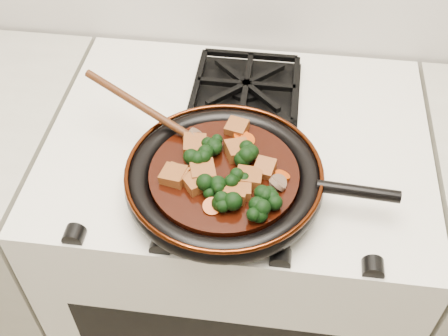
# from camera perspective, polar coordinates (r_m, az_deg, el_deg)

# --- Properties ---
(stove) EXTENTS (0.76, 0.60, 0.90)m
(stove) POSITION_cam_1_polar(r_m,az_deg,el_deg) (1.47, 1.17, -9.50)
(stove) COLOR white
(stove) RESTS_ON ground
(burner_grate_front) EXTENTS (0.23, 0.23, 0.03)m
(burner_grate_front) POSITION_cam_1_polar(r_m,az_deg,el_deg) (1.02, 0.65, -1.73)
(burner_grate_front) COLOR black
(burner_grate_front) RESTS_ON stove
(burner_grate_back) EXTENTS (0.23, 0.23, 0.03)m
(burner_grate_back) POSITION_cam_1_polar(r_m,az_deg,el_deg) (1.22, 2.27, 8.18)
(burner_grate_back) COLOR black
(burner_grate_back) RESTS_ON stove
(skillet) EXTENTS (0.48, 0.35, 0.05)m
(skillet) POSITION_cam_1_polar(r_m,az_deg,el_deg) (0.99, 0.12, -1.04)
(skillet) COLOR black
(skillet) RESTS_ON burner_grate_front
(braising_sauce) EXTENTS (0.26, 0.26, 0.02)m
(braising_sauce) POSITION_cam_1_polar(r_m,az_deg,el_deg) (0.98, 0.00, -0.83)
(braising_sauce) COLOR black
(braising_sauce) RESTS_ON skillet
(tofu_cube_0) EXTENTS (0.05, 0.05, 0.03)m
(tofu_cube_0) POSITION_cam_1_polar(r_m,az_deg,el_deg) (0.94, 1.17, -2.39)
(tofu_cube_0) COLOR brown
(tofu_cube_0) RESTS_ON braising_sauce
(tofu_cube_1) EXTENTS (0.05, 0.04, 0.02)m
(tofu_cube_1) POSITION_cam_1_polar(r_m,az_deg,el_deg) (0.97, -4.84, -0.72)
(tofu_cube_1) COLOR brown
(tofu_cube_1) RESTS_ON braising_sauce
(tofu_cube_2) EXTENTS (0.05, 0.05, 0.03)m
(tofu_cube_2) POSITION_cam_1_polar(r_m,az_deg,el_deg) (1.01, -3.01, 2.31)
(tofu_cube_2) COLOR brown
(tofu_cube_2) RESTS_ON braising_sauce
(tofu_cube_3) EXTENTS (0.05, 0.04, 0.03)m
(tofu_cube_3) POSITION_cam_1_polar(r_m,az_deg,el_deg) (0.96, 2.54, -1.04)
(tofu_cube_3) COLOR brown
(tofu_cube_3) RESTS_ON braising_sauce
(tofu_cube_4) EXTENTS (0.06, 0.06, 0.03)m
(tofu_cube_4) POSITION_cam_1_polar(r_m,az_deg,el_deg) (1.00, 1.42, 1.78)
(tofu_cube_4) COLOR brown
(tofu_cube_4) RESTS_ON braising_sauce
(tofu_cube_5) EXTENTS (0.05, 0.05, 0.02)m
(tofu_cube_5) POSITION_cam_1_polar(r_m,az_deg,el_deg) (0.96, -2.26, -1.27)
(tofu_cube_5) COLOR brown
(tofu_cube_5) RESTS_ON braising_sauce
(tofu_cube_6) EXTENTS (0.05, 0.05, 0.02)m
(tofu_cube_6) POSITION_cam_1_polar(r_m,az_deg,el_deg) (1.05, 1.31, 4.09)
(tofu_cube_6) COLOR brown
(tofu_cube_6) RESTS_ON braising_sauce
(tofu_cube_7) EXTENTS (0.04, 0.05, 0.03)m
(tofu_cube_7) POSITION_cam_1_polar(r_m,az_deg,el_deg) (0.97, 4.14, -0.07)
(tofu_cube_7) COLOR brown
(tofu_cube_7) RESTS_ON braising_sauce
(tofu_cube_8) EXTENTS (0.05, 0.05, 0.03)m
(tofu_cube_8) POSITION_cam_1_polar(r_m,az_deg,el_deg) (0.96, -5.12, -0.80)
(tofu_cube_8) COLOR brown
(tofu_cube_8) RESTS_ON braising_sauce
(tofu_cube_9) EXTENTS (0.06, 0.06, 0.02)m
(tofu_cube_9) POSITION_cam_1_polar(r_m,az_deg,el_deg) (0.95, -2.75, -1.44)
(tofu_cube_9) COLOR brown
(tofu_cube_9) RESTS_ON braising_sauce
(tofu_cube_10) EXTENTS (0.04, 0.04, 0.03)m
(tofu_cube_10) POSITION_cam_1_polar(r_m,az_deg,el_deg) (0.94, 1.66, -2.19)
(tofu_cube_10) COLOR brown
(tofu_cube_10) RESTS_ON braising_sauce
(tofu_cube_11) EXTENTS (0.06, 0.05, 0.03)m
(tofu_cube_11) POSITION_cam_1_polar(r_m,az_deg,el_deg) (0.97, -2.24, -0.38)
(tofu_cube_11) COLOR brown
(tofu_cube_11) RESTS_ON braising_sauce
(broccoli_floret_0) EXTENTS (0.08, 0.08, 0.07)m
(broccoli_floret_0) POSITION_cam_1_polar(r_m,az_deg,el_deg) (0.92, 4.50, -3.22)
(broccoli_floret_0) COLOR black
(broccoli_floret_0) RESTS_ON braising_sauce
(broccoli_floret_1) EXTENTS (0.08, 0.09, 0.08)m
(broccoli_floret_1) POSITION_cam_1_polar(r_m,az_deg,el_deg) (0.99, 2.48, 1.41)
(broccoli_floret_1) COLOR black
(broccoli_floret_1) RESTS_ON braising_sauce
(broccoli_floret_2) EXTENTS (0.09, 0.09, 0.06)m
(broccoli_floret_2) POSITION_cam_1_polar(r_m,az_deg,el_deg) (0.92, 0.07, -3.93)
(broccoli_floret_2) COLOR black
(broccoli_floret_2) RESTS_ON braising_sauce
(broccoli_floret_3) EXTENTS (0.07, 0.08, 0.07)m
(broccoli_floret_3) POSITION_cam_1_polar(r_m,az_deg,el_deg) (0.91, 3.21, -4.57)
(broccoli_floret_3) COLOR black
(broccoli_floret_3) RESTS_ON braising_sauce
(broccoli_floret_4) EXTENTS (0.09, 0.08, 0.07)m
(broccoli_floret_4) POSITION_cam_1_polar(r_m,az_deg,el_deg) (0.98, -2.75, 0.82)
(broccoli_floret_4) COLOR black
(broccoli_floret_4) RESTS_ON braising_sauce
(broccoli_floret_5) EXTENTS (0.08, 0.08, 0.06)m
(broccoli_floret_5) POSITION_cam_1_polar(r_m,az_deg,el_deg) (0.94, 1.07, -1.73)
(broccoli_floret_5) COLOR black
(broccoli_floret_5) RESTS_ON braising_sauce
(broccoli_floret_6) EXTENTS (0.09, 0.08, 0.08)m
(broccoli_floret_6) POSITION_cam_1_polar(r_m,az_deg,el_deg) (1.01, -0.91, 2.40)
(broccoli_floret_6) COLOR black
(broccoli_floret_6) RESTS_ON braising_sauce
(broccoli_floret_7) EXTENTS (0.09, 0.09, 0.07)m
(broccoli_floret_7) POSITION_cam_1_polar(r_m,az_deg,el_deg) (0.94, -1.20, -2.33)
(broccoli_floret_7) COLOR black
(broccoli_floret_7) RESTS_ON braising_sauce
(carrot_coin_0) EXTENTS (0.03, 0.03, 0.02)m
(carrot_coin_0) POSITION_cam_1_polar(r_m,az_deg,el_deg) (0.92, -1.22, -3.94)
(carrot_coin_0) COLOR #B03804
(carrot_coin_0) RESTS_ON braising_sauce
(carrot_coin_1) EXTENTS (0.03, 0.03, 0.02)m
(carrot_coin_1) POSITION_cam_1_polar(r_m,az_deg,el_deg) (1.03, 1.74, 3.29)
(carrot_coin_1) COLOR #B03804
(carrot_coin_1) RESTS_ON braising_sauce
(carrot_coin_2) EXTENTS (0.03, 0.03, 0.02)m
(carrot_coin_2) POSITION_cam_1_polar(r_m,az_deg,el_deg) (1.05, 1.30, 4.01)
(carrot_coin_2) COLOR #B03804
(carrot_coin_2) RESTS_ON braising_sauce
(carrot_coin_3) EXTENTS (0.03, 0.03, 0.02)m
(carrot_coin_3) POSITION_cam_1_polar(r_m,az_deg,el_deg) (0.97, 5.91, -0.79)
(carrot_coin_3) COLOR #B03804
(carrot_coin_3) RESTS_ON braising_sauce
(carrot_coin_4) EXTENTS (0.03, 0.03, 0.02)m
(carrot_coin_4) POSITION_cam_1_polar(r_m,az_deg,el_deg) (1.03, 2.36, 2.85)
(carrot_coin_4) COLOR #B03804
(carrot_coin_4) RESTS_ON braising_sauce
(carrot_coin_5) EXTENTS (0.03, 0.03, 0.02)m
(carrot_coin_5) POSITION_cam_1_polar(r_m,az_deg,el_deg) (0.94, -0.74, -2.20)
(carrot_coin_5) COLOR #B03804
(carrot_coin_5) RESTS_ON braising_sauce
(mushroom_slice_0) EXTENTS (0.04, 0.04, 0.03)m
(mushroom_slice_0) POSITION_cam_1_polar(r_m,az_deg,el_deg) (0.95, 5.44, -1.64)
(mushroom_slice_0) COLOR brown
(mushroom_slice_0) RESTS_ON braising_sauce
(mushroom_slice_1) EXTENTS (0.04, 0.04, 0.02)m
(mushroom_slice_1) POSITION_cam_1_polar(r_m,az_deg,el_deg) (0.93, 4.50, -3.00)
(mushroom_slice_1) COLOR brown
(mushroom_slice_1) RESTS_ON braising_sauce
(mushroom_slice_2) EXTENTS (0.05, 0.05, 0.03)m
(mushroom_slice_2) POSITION_cam_1_polar(r_m,az_deg,el_deg) (1.03, -2.70, 3.25)
(mushroom_slice_2) COLOR brown
(mushroom_slice_2) RESTS_ON braising_sauce
(mushroom_slice_3) EXTENTS (0.03, 0.03, 0.03)m
(mushroom_slice_3) POSITION_cam_1_polar(r_m,az_deg,el_deg) (0.96, 5.50, -1.46)
(mushroom_slice_3) COLOR brown
(mushroom_slice_3) RESTS_ON braising_sauce
(wooden_spoon) EXTENTS (0.16, 0.09, 0.25)m
(wooden_spoon) POSITION_cam_1_polar(r_m,az_deg,el_deg) (1.04, -6.11, 4.85)
(wooden_spoon) COLOR #43210E
(wooden_spoon) RESTS_ON braising_sauce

